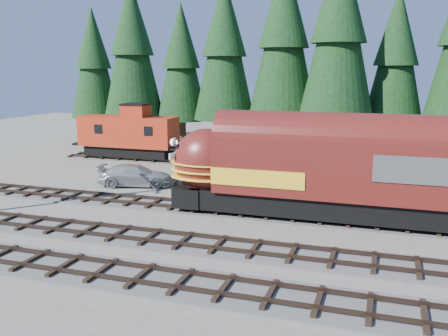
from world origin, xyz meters
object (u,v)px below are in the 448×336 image
(caboose, at_px, (129,134))
(pickup_truck_a, at_px, (216,185))
(pickup_truck_b, at_px, (136,175))
(locomotive, at_px, (307,173))
(depot, at_px, (337,151))

(caboose, bearing_deg, pickup_truck_a, -41.47)
(pickup_truck_a, bearing_deg, pickup_truck_b, 101.64)
(caboose, distance_m, pickup_truck_b, 11.46)
(caboose, xyz_separation_m, pickup_truck_b, (5.87, -9.70, -1.65))
(locomotive, relative_size, pickup_truck_b, 3.14)
(caboose, xyz_separation_m, pickup_truck_a, (12.60, -11.14, -1.58))
(pickup_truck_a, bearing_deg, depot, -40.17)
(depot, relative_size, caboose, 1.36)
(depot, xyz_separation_m, pickup_truck_a, (-7.41, -3.64, -2.11))
(locomotive, distance_m, caboose, 23.63)
(depot, xyz_separation_m, caboose, (-20.01, 7.50, -0.52))
(depot, bearing_deg, locomotive, -98.60)
(depot, height_order, pickup_truck_a, depot)
(pickup_truck_a, relative_size, pickup_truck_b, 1.14)
(depot, height_order, caboose, depot)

